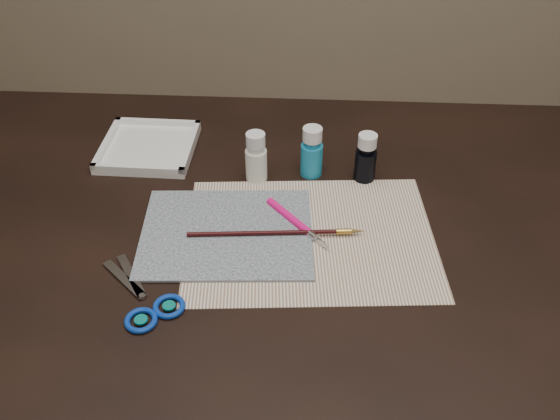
# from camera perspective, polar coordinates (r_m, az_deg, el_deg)

# --- Properties ---
(table) EXTENTS (1.30, 0.90, 0.75)m
(table) POSITION_cam_1_polar(r_m,az_deg,el_deg) (1.29, 0.00, -14.83)
(table) COLOR black
(table) RESTS_ON ground
(paper) EXTENTS (0.42, 0.33, 0.00)m
(paper) POSITION_cam_1_polar(r_m,az_deg,el_deg) (1.01, 2.77, -2.46)
(paper) COLOR white
(paper) RESTS_ON table
(canvas) EXTENTS (0.29, 0.24, 0.00)m
(canvas) POSITION_cam_1_polar(r_m,az_deg,el_deg) (1.01, -4.90, -2.08)
(canvas) COLOR #101E34
(canvas) RESTS_ON paper
(paint_bottle_white) EXTENTS (0.04, 0.04, 0.09)m
(paint_bottle_white) POSITION_cam_1_polar(r_m,az_deg,el_deg) (1.11, -2.20, 4.88)
(paint_bottle_white) COLOR white
(paint_bottle_white) RESTS_ON table
(paint_bottle_cyan) EXTENTS (0.04, 0.04, 0.10)m
(paint_bottle_cyan) POSITION_cam_1_polar(r_m,az_deg,el_deg) (1.12, 2.92, 5.36)
(paint_bottle_cyan) COLOR #1886B4
(paint_bottle_cyan) RESTS_ON table
(paint_bottle_navy) EXTENTS (0.05, 0.05, 0.09)m
(paint_bottle_navy) POSITION_cam_1_polar(r_m,az_deg,el_deg) (1.12, 7.86, 4.78)
(paint_bottle_navy) COLOR black
(paint_bottle_navy) RESTS_ON table
(paintbrush) EXTENTS (0.29, 0.03, 0.01)m
(paintbrush) POSITION_cam_1_polar(r_m,az_deg,el_deg) (1.00, -0.30, -2.08)
(paintbrush) COLOR black
(paintbrush) RESTS_ON canvas
(craft_knife) EXTENTS (0.11, 0.13, 0.01)m
(craft_knife) POSITION_cam_1_polar(r_m,az_deg,el_deg) (1.02, 1.71, -1.32)
(craft_knife) COLOR #FF107F
(craft_knife) RESTS_ON paper
(scissors) EXTENTS (0.19, 0.19, 0.01)m
(scissors) POSITION_cam_1_polar(r_m,az_deg,el_deg) (0.94, -13.29, -7.28)
(scissors) COLOR silver
(scissors) RESTS_ON table
(palette_tray) EXTENTS (0.18, 0.18, 0.02)m
(palette_tray) POSITION_cam_1_polar(r_m,az_deg,el_deg) (1.23, -11.93, 5.70)
(palette_tray) COLOR white
(palette_tray) RESTS_ON table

